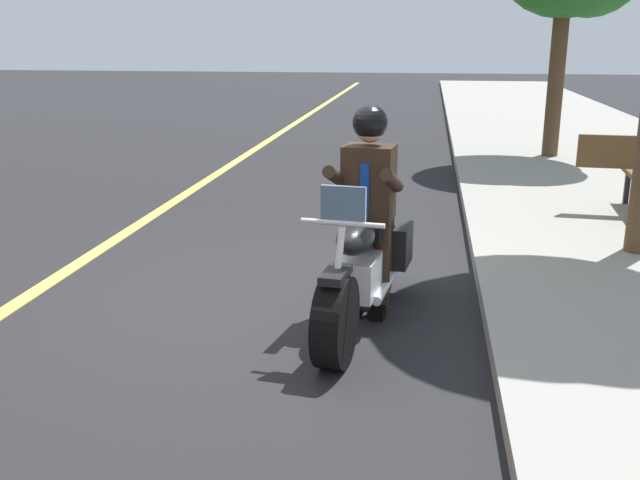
% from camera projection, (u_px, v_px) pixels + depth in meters
% --- Properties ---
extents(ground_plane, '(80.00, 80.00, 0.00)m').
position_uv_depth(ground_plane, '(251.00, 300.00, 6.31)').
color(ground_plane, black).
extents(lane_center_stripe, '(60.00, 0.16, 0.01)m').
position_uv_depth(lane_center_stripe, '(40.00, 288.00, 6.60)').
color(lane_center_stripe, '#E5DB4C').
rests_on(lane_center_stripe, ground_plane).
extents(motorcycle_main, '(2.22, 0.77, 1.26)m').
position_uv_depth(motorcycle_main, '(362.00, 269.00, 5.73)').
color(motorcycle_main, black).
rests_on(motorcycle_main, ground_plane).
extents(rider_main, '(0.67, 0.61, 1.74)m').
position_uv_depth(rider_main, '(368.00, 193.00, 5.74)').
color(rider_main, black).
rests_on(rider_main, ground_plane).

